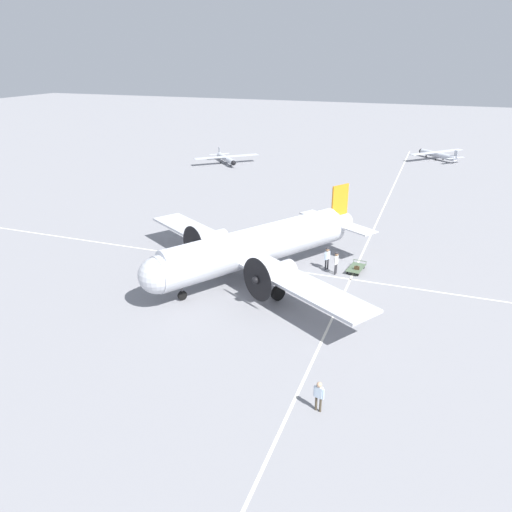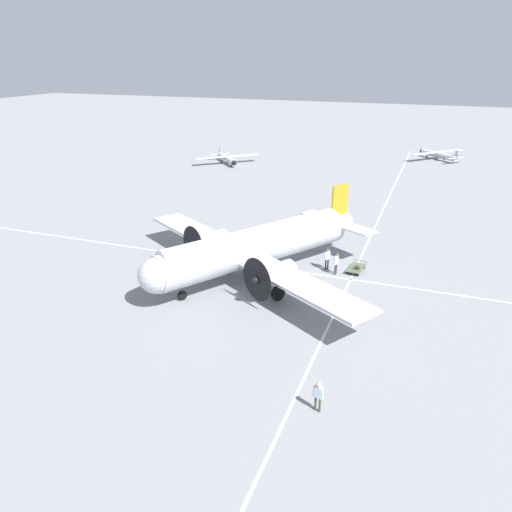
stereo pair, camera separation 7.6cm
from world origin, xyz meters
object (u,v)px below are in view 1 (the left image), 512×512
Objects in this scene: light_aircraft_distant at (437,154)px; ramp_agent at (336,260)px; baggage_cart at (356,268)px; passenger_boarding at (327,256)px; airliner_main at (252,247)px; crew_foreground at (319,393)px; light_aircraft_taxiing at (226,158)px; suitcase_near_door at (357,270)px.

ramp_agent is at bearing 125.99° from light_aircraft_distant.
baggage_cart is (-1.42, -1.11, -0.88)m from ramp_agent.
passenger_boarding reaches higher than baggage_cart.
airliner_main reaches higher than baggage_cart.
baggage_cart is (1.19, -17.56, -0.75)m from crew_foreground.
light_aircraft_distant is (-4.59, -49.96, 0.57)m from baggage_cart.
light_aircraft_distant reaches higher than baggage_cart.
light_aircraft_taxiing reaches higher than crew_foreground.
passenger_boarding reaches higher than crew_foreground.
passenger_boarding is 0.21× the size of light_aircraft_distant.
passenger_boarding is at bearing -7.55° from light_aircraft_taxiing.
light_aircraft_taxiing is at bearing -121.99° from airliner_main.
baggage_cart is 0.27× the size of light_aircraft_taxiing.
suitcase_near_door is 44.13m from light_aircraft_taxiing.
suitcase_near_door is 0.07× the size of light_aircraft_taxiing.
suitcase_near_door is 50.55m from light_aircraft_distant.
crew_foreground is 0.74× the size of baggage_cart.
crew_foreground is at bearing 15.80° from ramp_agent.
passenger_boarding is 0.22× the size of light_aircraft_taxiing.
passenger_boarding is 50.88m from light_aircraft_distant.
ramp_agent is (-5.98, -2.99, -1.41)m from airliner_main.
baggage_cart is (0.12, -0.38, -0.02)m from suitcase_near_door.
airliner_main reaches higher than suitcase_near_door.
light_aircraft_distant reaches higher than ramp_agent.
airliner_main is 9.82× the size of baggage_cart.
baggage_cart is at bearing 106.88° from crew_foreground.
ramp_agent is (2.61, -16.45, 0.14)m from crew_foreground.
light_aircraft_distant is at bearing 74.02° from light_aircraft_taxiing.
passenger_boarding is 1.00× the size of ramp_agent.
crew_foreground is 59.25m from light_aircraft_taxiing.
light_aircraft_taxiing is at bearing -113.60° from passenger_boarding.
passenger_boarding is 2.57m from suitcase_near_door.
light_aircraft_taxiing reaches higher than passenger_boarding.
suitcase_near_door is at bearing 122.15° from ramp_agent.
crew_foreground is 17.22m from suitcase_near_door.
light_aircraft_taxiing is at bearing -135.46° from baggage_cart.
airliner_main is 2.61× the size of light_aircraft_taxiing.
ramp_agent reaches higher than suitcase_near_door.
crew_foreground is 16.65m from ramp_agent.
airliner_main is 6.83m from ramp_agent.
light_aircraft_distant is (-4.47, -50.35, 0.55)m from suitcase_near_door.
suitcase_near_door is (-2.41, -0.06, -0.87)m from passenger_boarding.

